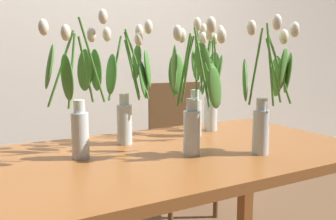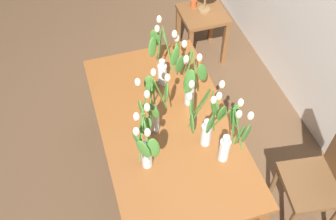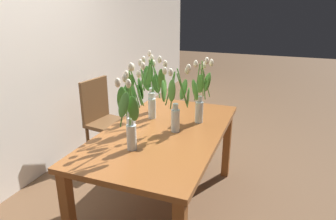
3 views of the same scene
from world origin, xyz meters
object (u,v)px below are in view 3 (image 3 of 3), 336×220
(dining_table, at_px, (164,141))
(tulip_vase_2, at_px, (133,105))
(tulip_vase_5, at_px, (129,117))
(tulip_vase_3, at_px, (150,89))
(tulip_vase_4, at_px, (176,104))
(dining_chair, at_px, (103,116))
(tulip_vase_1, at_px, (153,93))
(tulip_vase_0, at_px, (201,96))

(dining_table, distance_m, tulip_vase_2, 0.40)
(tulip_vase_5, bearing_deg, tulip_vase_3, 13.59)
(dining_table, bearing_deg, tulip_vase_4, -74.96)
(tulip_vase_5, height_order, dining_chair, tulip_vase_5)
(tulip_vase_2, height_order, tulip_vase_3, tulip_vase_3)
(dining_table, distance_m, tulip_vase_1, 0.43)
(tulip_vase_2, distance_m, tulip_vase_5, 0.28)
(tulip_vase_0, height_order, tulip_vase_2, tulip_vase_0)
(tulip_vase_3, distance_m, dining_chair, 0.84)
(tulip_vase_2, distance_m, dining_chair, 1.14)
(tulip_vase_3, bearing_deg, tulip_vase_0, -98.30)
(tulip_vase_1, bearing_deg, tulip_vase_2, 177.63)
(tulip_vase_0, bearing_deg, tulip_vase_1, 100.31)
(tulip_vase_3, height_order, tulip_vase_4, tulip_vase_3)
(dining_table, bearing_deg, tulip_vase_1, 39.92)
(tulip_vase_0, relative_size, tulip_vase_5, 0.95)
(tulip_vase_4, bearing_deg, tulip_vase_3, 47.34)
(tulip_vase_2, bearing_deg, tulip_vase_3, 9.01)
(dining_table, bearing_deg, tulip_vase_2, 121.33)
(tulip_vase_4, distance_m, dining_chair, 1.28)
(dining_chair, bearing_deg, tulip_vase_1, -116.15)
(tulip_vase_5, bearing_deg, dining_table, -14.22)
(tulip_vase_4, bearing_deg, tulip_vase_1, 54.87)
(dining_table, height_order, tulip_vase_2, tulip_vase_2)
(tulip_vase_1, distance_m, tulip_vase_2, 0.35)
(tulip_vase_1, bearing_deg, tulip_vase_5, -171.59)
(tulip_vase_1, xyz_separation_m, dining_chair, (0.38, 0.77, -0.45))
(tulip_vase_1, bearing_deg, tulip_vase_4, -125.13)
(tulip_vase_4, relative_size, dining_chair, 0.58)
(tulip_vase_1, distance_m, dining_chair, 0.97)
(dining_table, xyz_separation_m, tulip_vase_2, (-0.12, 0.20, 0.32))
(tulip_vase_1, xyz_separation_m, tulip_vase_5, (-0.61, -0.09, 0.01))
(tulip_vase_0, distance_m, tulip_vase_5, 0.75)
(tulip_vase_4, height_order, tulip_vase_5, tulip_vase_5)
(tulip_vase_5, bearing_deg, tulip_vase_4, -25.12)
(tulip_vase_0, height_order, tulip_vase_5, tulip_vase_5)
(dining_chair, bearing_deg, dining_table, -122.12)
(tulip_vase_2, bearing_deg, dining_table, -58.67)
(tulip_vase_3, bearing_deg, tulip_vase_4, -132.66)
(tulip_vase_3, height_order, tulip_vase_5, tulip_vase_5)
(tulip_vase_0, bearing_deg, tulip_vase_4, 155.42)
(tulip_vase_0, xyz_separation_m, tulip_vase_4, (-0.27, 0.12, -0.00))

